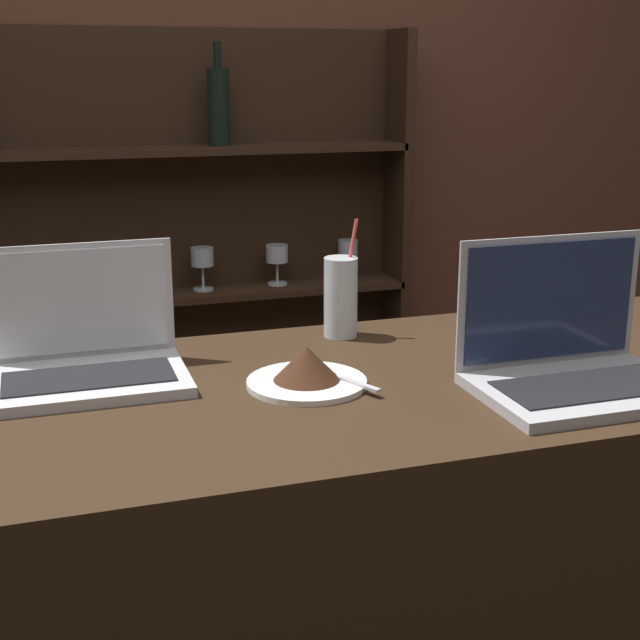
% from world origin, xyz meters
% --- Properties ---
extents(back_wall, '(7.00, 0.06, 2.70)m').
position_xyz_m(back_wall, '(0.00, 1.66, 1.35)').
color(back_wall, brown).
rests_on(back_wall, ground_plane).
extents(back_shelf, '(1.47, 0.18, 1.66)m').
position_xyz_m(back_shelf, '(-0.07, 1.58, 0.86)').
color(back_shelf, '#332114').
rests_on(back_shelf, ground_plane).
extents(laptop_near, '(0.32, 0.22, 0.22)m').
position_xyz_m(laptop_near, '(-0.35, 0.48, 1.09)').
color(laptop_near, silver).
rests_on(laptop_near, bar_counter).
extents(laptop_far, '(0.34, 0.24, 0.24)m').
position_xyz_m(laptop_far, '(0.40, 0.20, 1.10)').
color(laptop_far, '#ADADB2').
rests_on(laptop_far, bar_counter).
extents(cake_plate, '(0.20, 0.20, 0.07)m').
position_xyz_m(cake_plate, '(-0.01, 0.34, 1.07)').
color(cake_plate, white).
rests_on(cake_plate, bar_counter).
extents(water_glass, '(0.07, 0.06, 0.23)m').
position_xyz_m(water_glass, '(0.14, 0.59, 1.12)').
color(water_glass, silver).
rests_on(water_glass, bar_counter).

